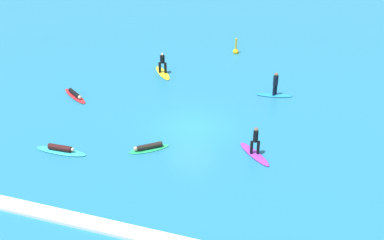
{
  "coord_description": "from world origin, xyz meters",
  "views": [
    {
      "loc": [
        8.82,
        -27.2,
        17.02
      ],
      "look_at": [
        0.0,
        0.0,
        0.5
      ],
      "focal_mm": 48.85,
      "sensor_mm": 36.0,
      "label": 1
    }
  ],
  "objects": [
    {
      "name": "surfer_on_red_board",
      "position": [
        -9.13,
        1.4,
        0.14
      ],
      "size": [
        2.71,
        2.13,
        0.4
      ],
      "rotation": [
        0.0,
        0.0,
        5.68
      ],
      "color": "red",
      "rests_on": "ground_plane"
    },
    {
      "name": "surfer_on_purple_board",
      "position": [
        4.46,
        -1.93,
        0.42
      ],
      "size": [
        2.49,
        2.41,
        1.85
      ],
      "rotation": [
        0.0,
        0.0,
        5.52
      ],
      "color": "purple",
      "rests_on": "ground_plane"
    },
    {
      "name": "surfer_on_blue_board",
      "position": [
        4.23,
        5.92,
        0.52
      ],
      "size": [
        2.61,
        1.1,
        1.79
      ],
      "rotation": [
        0.0,
        0.0,
        0.19
      ],
      "color": "#1E8CD1",
      "rests_on": "ground_plane"
    },
    {
      "name": "wave_crest",
      "position": [
        0.0,
        -10.34,
        0.09
      ],
      "size": [
        17.5,
        0.9,
        0.18
      ],
      "primitive_type": "cube",
      "color": "white",
      "rests_on": "ground_plane"
    },
    {
      "name": "ground_plane",
      "position": [
        0.0,
        0.0,
        0.0
      ],
      "size": [
        120.0,
        120.0,
        0.0
      ],
      "primitive_type": "plane",
      "color": "teal",
      "rests_on": "ground"
    },
    {
      "name": "marker_buoy",
      "position": [
        -0.24,
        12.63,
        0.22
      ],
      "size": [
        0.49,
        0.49,
        1.42
      ],
      "color": "yellow",
      "rests_on": "ground_plane"
    },
    {
      "name": "surfer_on_yellow_board",
      "position": [
        -4.62,
        6.94,
        0.46
      ],
      "size": [
        2.2,
        2.49,
        1.7
      ],
      "rotation": [
        0.0,
        0.0,
        5.39
      ],
      "color": "yellow",
      "rests_on": "ground_plane"
    },
    {
      "name": "surfer_on_green_board",
      "position": [
        -1.62,
        -3.31,
        0.15
      ],
      "size": [
        2.31,
        2.04,
        0.38
      ],
      "rotation": [
        0.0,
        0.0,
        3.82
      ],
      "color": "#23B266",
      "rests_on": "ground_plane"
    },
    {
      "name": "surfer_on_teal_board",
      "position": [
        -6.46,
        -5.13,
        0.15
      ],
      "size": [
        3.21,
        0.85,
        0.45
      ],
      "rotation": [
        0.0,
        0.0,
        0.04
      ],
      "color": "#33C6CC",
      "rests_on": "ground_plane"
    }
  ]
}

